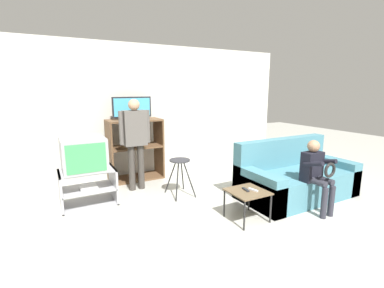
# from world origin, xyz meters

# --- Properties ---
(ground_plane) EXTENTS (18.00, 18.00, 0.00)m
(ground_plane) POSITION_xyz_m (0.00, 0.00, 0.00)
(ground_plane) COLOR #B7B7AD
(wall_back) EXTENTS (6.40, 0.06, 2.60)m
(wall_back) POSITION_xyz_m (0.00, 3.86, 1.30)
(wall_back) COLOR beige
(wall_back) RESTS_ON ground_plane
(tv_stand) EXTENTS (0.79, 0.54, 0.54)m
(tv_stand) POSITION_xyz_m (-1.43, 2.69, 0.27)
(tv_stand) COLOR #A8A8AD
(tv_stand) RESTS_ON ground_plane
(television_main) EXTENTS (0.61, 0.58, 0.49)m
(television_main) POSITION_xyz_m (-1.45, 2.68, 0.79)
(television_main) COLOR #9E9EA3
(television_main) RESTS_ON tv_stand
(media_shelf) EXTENTS (1.01, 0.51, 1.17)m
(media_shelf) POSITION_xyz_m (-0.42, 3.54, 0.60)
(media_shelf) COLOR brown
(media_shelf) RESTS_ON ground_plane
(television_flat) EXTENTS (0.73, 0.20, 0.42)m
(television_flat) POSITION_xyz_m (-0.45, 3.54, 1.37)
(television_flat) COLOR black
(television_flat) RESTS_ON media_shelf
(folding_stool) EXTENTS (0.38, 0.46, 0.61)m
(folding_stool) POSITION_xyz_m (-0.04, 2.36, 0.49)
(folding_stool) COLOR black
(folding_stool) RESTS_ON ground_plane
(snack_table) EXTENTS (0.48, 0.48, 0.41)m
(snack_table) POSITION_xyz_m (0.37, 1.13, 0.36)
(snack_table) COLOR brown
(snack_table) RESTS_ON ground_plane
(remote_control_black) EXTENTS (0.06, 0.15, 0.02)m
(remote_control_black) POSITION_xyz_m (0.36, 1.16, 0.42)
(remote_control_black) COLOR #232328
(remote_control_black) RESTS_ON snack_table
(remote_control_white) EXTENTS (0.07, 0.15, 0.02)m
(remote_control_white) POSITION_xyz_m (0.44, 1.11, 0.42)
(remote_control_white) COLOR silver
(remote_control_white) RESTS_ON snack_table
(couch) EXTENTS (1.89, 0.95, 0.91)m
(couch) POSITION_xyz_m (1.61, 1.44, 0.30)
(couch) COLOR teal
(couch) RESTS_ON ground_plane
(person_standing_adult) EXTENTS (0.53, 0.20, 1.57)m
(person_standing_adult) POSITION_xyz_m (-0.58, 2.96, 0.95)
(person_standing_adult) COLOR #3D3833
(person_standing_adult) RESTS_ON ground_plane
(person_seated_child) EXTENTS (0.33, 0.43, 1.03)m
(person_seated_child) POSITION_xyz_m (1.39, 0.89, 0.61)
(person_seated_child) COLOR #2D2D38
(person_seated_child) RESTS_ON ground_plane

